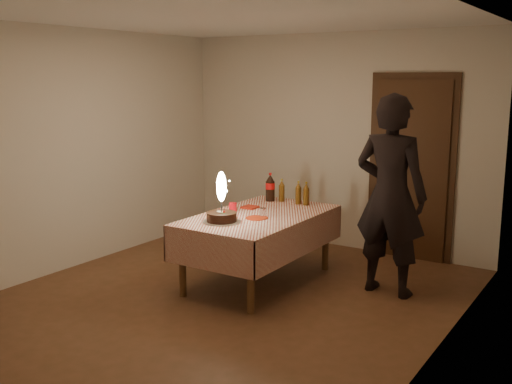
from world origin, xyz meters
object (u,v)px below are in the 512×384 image
at_px(amber_bottle_left, 282,191).
at_px(red_plate, 257,218).
at_px(dining_table, 259,224).
at_px(amber_bottle_mid, 298,193).
at_px(birthday_cake, 222,210).
at_px(clear_cup, 263,213).
at_px(red_cup, 233,208).
at_px(amber_bottle_right, 306,194).
at_px(photographer, 390,195).
at_px(cola_bottle, 270,187).

bearing_deg(amber_bottle_left, red_plate, -75.87).
distance_m(dining_table, amber_bottle_mid, 0.70).
xyz_separation_m(red_plate, amber_bottle_mid, (0.01, 0.81, 0.11)).
bearing_deg(amber_bottle_mid, red_plate, -90.93).
bearing_deg(red_plate, amber_bottle_mid, 89.07).
bearing_deg(birthday_cake, amber_bottle_left, 90.34).
height_order(dining_table, amber_bottle_left, amber_bottle_left).
distance_m(birthday_cake, clear_cup, 0.45).
bearing_deg(red_cup, red_plate, -14.05).
distance_m(amber_bottle_right, photographer, 1.06).
height_order(red_cup, clear_cup, red_cup).
relative_size(birthday_cake, red_plate, 2.22).
bearing_deg(birthday_cake, amber_bottle_mid, 78.96).
relative_size(red_plate, photographer, 0.11).
bearing_deg(birthday_cake, photographer, 33.12).
relative_size(cola_bottle, photographer, 0.16).
distance_m(clear_cup, amber_bottle_left, 0.79).
distance_m(red_plate, clear_cup, 0.10).
relative_size(birthday_cake, amber_bottle_right, 1.91).
distance_m(birthday_cake, amber_bottle_right, 1.16).
bearing_deg(amber_bottle_left, amber_bottle_right, -5.15).
height_order(dining_table, amber_bottle_right, amber_bottle_right).
height_order(dining_table, photographer, photographer).
bearing_deg(amber_bottle_right, cola_bottle, -177.58).
relative_size(red_cup, amber_bottle_right, 0.39).
distance_m(dining_table, amber_bottle_left, 0.73).
relative_size(dining_table, amber_bottle_mid, 6.75).
bearing_deg(amber_bottle_mid, photographer, -11.91).
xyz_separation_m(dining_table, cola_bottle, (-0.26, 0.64, 0.25)).
xyz_separation_m(clear_cup, cola_bottle, (-0.35, 0.71, 0.11)).
bearing_deg(red_cup, photographer, 18.17).
height_order(amber_bottle_right, photographer, photographer).
xyz_separation_m(red_plate, clear_cup, (0.02, 0.08, 0.04)).
distance_m(clear_cup, amber_bottle_mid, 0.73).
relative_size(birthday_cake, clear_cup, 5.42).
height_order(birthday_cake, cola_bottle, birthday_cake).
height_order(amber_bottle_left, amber_bottle_right, same).
xyz_separation_m(red_cup, clear_cup, (0.37, -0.00, -0.01)).
bearing_deg(red_cup, amber_bottle_mid, 63.58).
distance_m(dining_table, birthday_cake, 0.52).
distance_m(red_cup, amber_bottle_mid, 0.81).
relative_size(cola_bottle, amber_bottle_right, 1.25).
relative_size(dining_table, photographer, 0.89).
bearing_deg(clear_cup, red_cup, 179.52).
distance_m(clear_cup, cola_bottle, 0.80).
distance_m(amber_bottle_left, photographer, 1.38).
bearing_deg(cola_bottle, red_cup, -91.28).
bearing_deg(amber_bottle_mid, red_cup, -116.42).
relative_size(dining_table, amber_bottle_left, 6.75).
bearing_deg(cola_bottle, amber_bottle_mid, 3.71).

